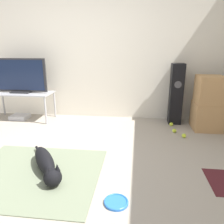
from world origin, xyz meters
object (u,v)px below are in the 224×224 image
Objects in this scene: frisbee at (116,202)px; tennis_ball_near_speaker at (184,136)px; dog at (46,164)px; tv_stand at (22,96)px; game_console at (20,117)px; tennis_ball_loose_on_carpet at (174,131)px; tv at (20,76)px; cardboard_box_lower at (207,116)px; floor_speaker at (176,94)px; cardboard_box_upper at (210,90)px; tennis_ball_by_boxes at (171,124)px.

tennis_ball_near_speaker is at bearing 60.74° from frisbee.
tv_stand reaches higher than dog.
frisbee is at bearing -47.17° from tv_stand.
tennis_ball_loose_on_carpet is at bearing -7.65° from game_console.
tv is 15.74× the size of tennis_ball_loose_on_carpet.
cardboard_box_lower is (1.36, 2.08, 0.22)m from frisbee.
tv_stand is at bearing -90.00° from tv.
game_console is at bearing -177.94° from floor_speaker.
floor_speaker reaches higher than dog.
tennis_ball_near_speaker is at bearing 34.91° from dog.
tennis_ball_near_speaker is at bearing -134.96° from cardboard_box_lower.
tv reaches higher than cardboard_box_upper.
tennis_ball_near_speaker is at bearing -10.99° from game_console.
tv_stand is 1.13× the size of tv.
floor_speaker is at bearing 69.75° from frisbee.
tennis_ball_loose_on_carpet is (0.80, 1.83, 0.02)m from frisbee.
tv_stand reaches higher than tennis_ball_loose_on_carpet.
dog is 1.85× the size of cardboard_box_upper.
floor_speaker is 2.93m from tv.
floor_speaker reaches higher than frisbee.
cardboard_box_upper is at bearing -2.51° from tv.
floor_speaker reaches higher than tennis_ball_by_boxes.
cardboard_box_upper is 0.57m from floor_speaker.
tennis_ball_by_boxes is (-0.57, 0.07, -0.20)m from cardboard_box_lower.
frisbee is 3.45× the size of tennis_ball_near_speaker.
cardboard_box_lower is 0.65m from floor_speaker.
tv reaches higher than dog.
dog is at bearing -131.40° from floor_speaker.
floor_speaker is at bearing 2.06° from game_console.
cardboard_box_lower is 3.47m from tv.
tv is 2.99m from tennis_ball_loose_on_carpet.
cardboard_box_lower reaches higher than frisbee.
floor_speaker reaches higher than tennis_ball_loose_on_carpet.
cardboard_box_lower reaches higher than tennis_ball_by_boxes.
tennis_ball_by_boxes is 0.53m from tennis_ball_near_speaker.
floor_speaker is 3.06m from game_console.
tv_stand is at bearing 172.33° from tennis_ball_loose_on_carpet.
tv is at bearing 132.79° from frisbee.
tennis_ball_by_boxes and tennis_ball_loose_on_carpet have the same top height.
tv_stand reaches higher than tennis_ball_near_speaker.
cardboard_box_upper reaches higher than frisbee.
cardboard_box_upper reaches higher than tennis_ball_near_speaker.
tennis_ball_by_boxes reaches higher than frisbee.
tennis_ball_loose_on_carpet is (2.85, -0.39, -0.82)m from tv.
tennis_ball_loose_on_carpet is at bearing 41.03° from dog.
tv_stand is 2.88m from tennis_ball_by_boxes.
game_console is (-3.51, 0.15, -0.19)m from cardboard_box_lower.
floor_speaker is at bearing 82.69° from tennis_ball_loose_on_carpet.
frisbee is 0.49× the size of cardboard_box_upper.
cardboard_box_lower is 0.61m from tennis_ball_by_boxes.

